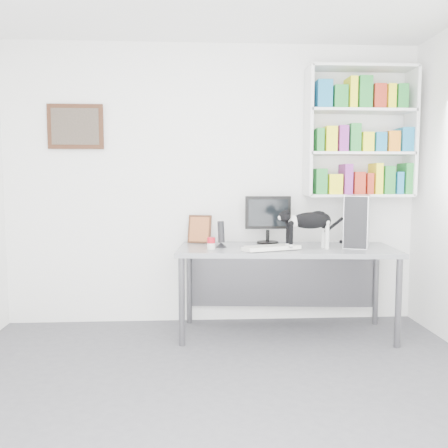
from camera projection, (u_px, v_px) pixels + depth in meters
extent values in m
cube|color=#59585E|center=(225.00, 420.00, 2.77)|extent=(4.00, 4.00, 0.01)
cube|color=white|center=(213.00, 185.00, 4.63)|extent=(4.00, 0.01, 2.70)
cube|color=white|center=(313.00, 219.00, 0.65)|extent=(4.00, 0.01, 2.70)
cube|color=white|center=(360.00, 132.00, 4.51)|extent=(1.03, 0.28, 1.24)
cube|color=#442716|center=(76.00, 127.00, 4.47)|extent=(0.52, 0.04, 0.42)
cube|color=slate|center=(285.00, 291.00, 4.28)|extent=(1.97, 0.90, 0.80)
cube|color=black|center=(268.00, 219.00, 4.47)|extent=(0.43, 0.21, 0.46)
cube|color=white|center=(271.00, 248.00, 4.07)|extent=(0.53, 0.34, 0.04)
cube|color=#A7A7AC|center=(357.00, 220.00, 4.32)|extent=(0.37, 0.51, 0.46)
cylinder|color=black|center=(221.00, 234.00, 4.23)|extent=(0.13, 0.13, 0.24)
cube|color=#442716|center=(200.00, 229.00, 4.50)|extent=(0.24, 0.15, 0.28)
cylinder|color=red|center=(211.00, 243.00, 4.12)|extent=(0.09, 0.09, 0.10)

